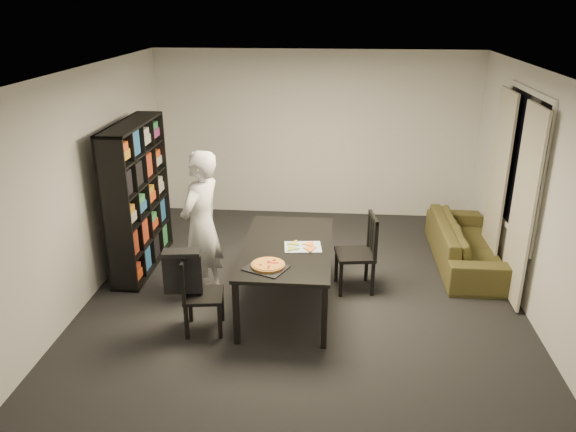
# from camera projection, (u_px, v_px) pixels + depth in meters

# --- Properties ---
(room) EXTENTS (5.01, 5.51, 2.61)m
(room) POSITION_uv_depth(u_px,v_px,m) (305.00, 191.00, 6.23)
(room) COLOR black
(room) RESTS_ON ground
(window_pane) EXTENTS (0.02, 1.40, 1.60)m
(window_pane) POSITION_uv_depth(u_px,v_px,m) (522.00, 164.00, 6.52)
(window_pane) COLOR black
(window_pane) RESTS_ON room
(window_frame) EXTENTS (0.03, 1.52, 1.72)m
(window_frame) POSITION_uv_depth(u_px,v_px,m) (521.00, 164.00, 6.52)
(window_frame) COLOR white
(window_frame) RESTS_ON room
(curtain_left) EXTENTS (0.03, 0.70, 2.25)m
(curtain_left) POSITION_uv_depth(u_px,v_px,m) (523.00, 207.00, 6.17)
(curtain_left) COLOR #BBB6A0
(curtain_left) RESTS_ON room
(curtain_right) EXTENTS (0.03, 0.70, 2.25)m
(curtain_right) POSITION_uv_depth(u_px,v_px,m) (498.00, 179.00, 7.14)
(curtain_right) COLOR #BBB6A0
(curtain_right) RESTS_ON room
(bookshelf) EXTENTS (0.35, 1.50, 1.90)m
(bookshelf) POSITION_uv_depth(u_px,v_px,m) (138.00, 197.00, 7.09)
(bookshelf) COLOR black
(bookshelf) RESTS_ON room
(dining_table) EXTENTS (0.98, 1.77, 0.74)m
(dining_table) POSITION_uv_depth(u_px,v_px,m) (287.00, 251.00, 6.24)
(dining_table) COLOR black
(dining_table) RESTS_ON room
(chair_left) EXTENTS (0.45, 0.45, 0.86)m
(chair_left) POSITION_uv_depth(u_px,v_px,m) (195.00, 289.00, 5.80)
(chair_left) COLOR black
(chair_left) RESTS_ON room
(chair_right) EXTENTS (0.50, 0.50, 0.95)m
(chair_right) POSITION_uv_depth(u_px,v_px,m) (363.00, 248.00, 6.65)
(chair_right) COLOR black
(chair_right) RESTS_ON room
(draped_jacket) EXTENTS (0.40, 0.22, 0.47)m
(draped_jacket) POSITION_uv_depth(u_px,v_px,m) (182.00, 270.00, 5.72)
(draped_jacket) COLOR black
(draped_jacket) RESTS_ON chair_left
(person) EXTENTS (0.62, 0.75, 1.76)m
(person) POSITION_uv_depth(u_px,v_px,m) (201.00, 226.00, 6.38)
(person) COLOR silver
(person) RESTS_ON room
(baking_tray) EXTENTS (0.50, 0.46, 0.01)m
(baking_tray) POSITION_uv_depth(u_px,v_px,m) (266.00, 268.00, 5.69)
(baking_tray) COLOR black
(baking_tray) RESTS_ON dining_table
(pepperoni_pizza) EXTENTS (0.35, 0.35, 0.03)m
(pepperoni_pizza) POSITION_uv_depth(u_px,v_px,m) (268.00, 265.00, 5.71)
(pepperoni_pizza) COLOR olive
(pepperoni_pizza) RESTS_ON dining_table
(kitchen_towel) EXTENTS (0.43, 0.34, 0.01)m
(kitchen_towel) POSITION_uv_depth(u_px,v_px,m) (303.00, 247.00, 6.17)
(kitchen_towel) COLOR silver
(kitchen_towel) RESTS_ON dining_table
(pizza_slices) EXTENTS (0.43, 0.39, 0.01)m
(pizza_slices) POSITION_uv_depth(u_px,v_px,m) (301.00, 246.00, 6.17)
(pizza_slices) COLOR gold
(pizza_slices) RESTS_ON dining_table
(sofa) EXTENTS (0.76, 1.95, 0.57)m
(sofa) POSITION_uv_depth(u_px,v_px,m) (466.00, 244.00, 7.37)
(sofa) COLOR #3D3818
(sofa) RESTS_ON room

